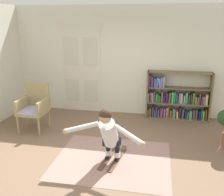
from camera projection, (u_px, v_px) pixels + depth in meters
ground_plane at (102, 158)px, 4.73m from camera, size 7.20×7.20×0.00m
back_wall at (123, 61)px, 6.74m from camera, size 6.00×0.10×2.90m
double_door at (81, 68)px, 6.96m from camera, size 1.22×0.05×2.45m
rug at (113, 159)px, 4.69m from camera, size 2.12×1.74×0.01m
bookshelf at (176, 100)px, 6.56m from camera, size 1.64×0.30×1.26m
wicker_chair at (34, 106)px, 5.89m from camera, size 0.61×0.61×1.10m
skis_pair at (113, 158)px, 4.71m from camera, size 0.42×0.92×0.07m
person_skier at (109, 132)px, 4.33m from camera, size 1.43×0.77×1.04m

